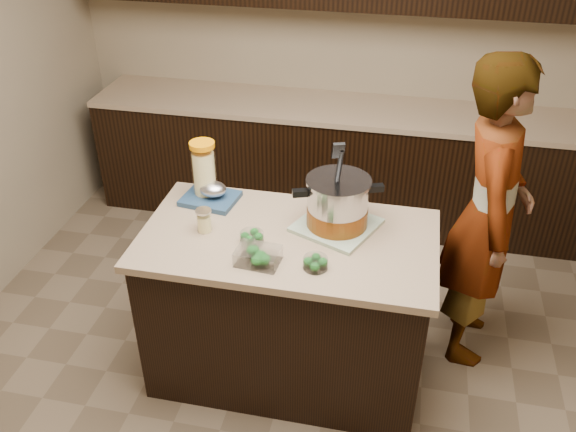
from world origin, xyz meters
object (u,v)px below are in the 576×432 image
at_px(lemonade_pitcher, 204,173).
at_px(person, 488,216).
at_px(stock_pot, 338,205).
at_px(island, 288,306).

xyz_separation_m(lemonade_pitcher, person, (1.49, 0.16, -0.17)).
xyz_separation_m(stock_pot, lemonade_pitcher, (-0.74, 0.14, 0.02)).
bearing_deg(lemonade_pitcher, person, 6.06).
bearing_deg(island, lemonade_pitcher, 151.55).
height_order(lemonade_pitcher, person, person).
distance_m(island, stock_pot, 0.63).
bearing_deg(stock_pot, person, 2.31).
relative_size(island, lemonade_pitcher, 4.52).
bearing_deg(person, lemonade_pitcher, 98.16).
height_order(island, person, person).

